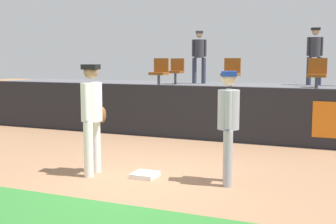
# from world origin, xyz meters

# --- Properties ---
(ground_plane) EXTENTS (60.00, 60.00, 0.00)m
(ground_plane) POSITION_xyz_m (0.00, 0.00, 0.00)
(ground_plane) COLOR #936B4C
(first_base) EXTENTS (0.40, 0.40, 0.08)m
(first_base) POSITION_xyz_m (-0.02, 0.18, 0.04)
(first_base) COLOR white
(first_base) RESTS_ON ground_plane
(player_fielder_home) EXTENTS (0.42, 0.60, 1.89)m
(player_fielder_home) POSITION_xyz_m (-0.94, 0.02, 1.09)
(player_fielder_home) COLOR white
(player_fielder_home) RESTS_ON ground_plane
(player_runner_visitor) EXTENTS (0.42, 0.49, 1.79)m
(player_runner_visitor) POSITION_xyz_m (1.36, 0.35, 1.04)
(player_runner_visitor) COLOR #9EA3AD
(player_runner_visitor) RESTS_ON ground_plane
(field_wall) EXTENTS (18.00, 0.26, 1.33)m
(field_wall) POSITION_xyz_m (0.02, 3.92, 0.67)
(field_wall) COLOR black
(field_wall) RESTS_ON ground_plane
(bleacher_platform) EXTENTS (18.00, 4.80, 1.17)m
(bleacher_platform) POSITION_xyz_m (0.00, 6.49, 0.59)
(bleacher_platform) COLOR #59595E
(bleacher_platform) RESTS_ON ground_plane
(seat_back_left) EXTENTS (0.46, 0.44, 0.84)m
(seat_back_left) POSITION_xyz_m (-2.26, 7.16, 1.65)
(seat_back_left) COLOR #4C4C51
(seat_back_left) RESTS_ON bleacher_platform
(seat_front_center) EXTENTS (0.45, 0.44, 0.84)m
(seat_front_center) POSITION_xyz_m (0.07, 5.36, 1.65)
(seat_front_center) COLOR #4C4C51
(seat_front_center) RESTS_ON bleacher_platform
(seat_front_left) EXTENTS (0.45, 0.44, 0.84)m
(seat_front_left) POSITION_xyz_m (-2.05, 5.36, 1.65)
(seat_front_left) COLOR #4C4C51
(seat_front_left) RESTS_ON bleacher_platform
(seat_back_right) EXTENTS (0.44, 0.44, 0.84)m
(seat_back_right) POSITION_xyz_m (2.15, 7.16, 1.64)
(seat_back_right) COLOR #4C4C51
(seat_back_right) RESTS_ON bleacher_platform
(seat_front_right) EXTENTS (0.46, 0.44, 0.84)m
(seat_front_right) POSITION_xyz_m (2.29, 5.36, 1.65)
(seat_front_right) COLOR #4C4C51
(seat_front_right) RESTS_ON bleacher_platform
(spectator_hooded) EXTENTS (0.48, 0.43, 1.78)m
(spectator_hooded) POSITION_xyz_m (1.99, 8.19, 2.21)
(spectator_hooded) COLOR #33384C
(spectator_hooded) RESTS_ON bleacher_platform
(spectator_casual) EXTENTS (0.46, 0.43, 1.75)m
(spectator_casual) POSITION_xyz_m (-1.67, 7.76, 2.19)
(spectator_casual) COLOR #33384C
(spectator_casual) RESTS_ON bleacher_platform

